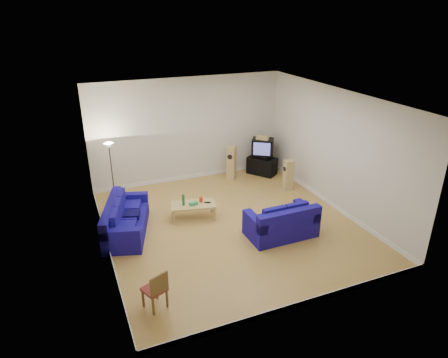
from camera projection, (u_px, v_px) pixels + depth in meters
name	position (u px, v px, depth m)	size (l,w,h in m)	color
room	(230.00, 168.00, 9.45)	(6.01, 6.51, 3.21)	olive
sofa_three_seat	(124.00, 222.00, 9.61)	(1.45, 2.21, 0.79)	#0A025F
sofa_loveseat	(282.00, 225.00, 9.46)	(1.62, 0.91, 0.81)	#0A025F
coffee_table	(193.00, 206.00, 10.25)	(1.22, 0.79, 0.41)	tan
bottle	(183.00, 200.00, 10.11)	(0.07, 0.07, 0.30)	#197233
tissue_box	(193.00, 203.00, 10.16)	(0.21, 0.11, 0.08)	green
red_canister	(201.00, 200.00, 10.31)	(0.09, 0.09, 0.13)	red
remote	(207.00, 202.00, 10.28)	(0.17, 0.05, 0.02)	black
tv_stand	(262.00, 166.00, 13.06)	(0.91, 0.50, 0.55)	black
av_receiver	(264.00, 156.00, 12.91)	(0.47, 0.38, 0.11)	black
television	(263.00, 147.00, 12.85)	(0.83, 0.78, 0.52)	black
centre_speaker	(262.00, 138.00, 12.65)	(0.38, 0.15, 0.13)	tan
speaker_left	(231.00, 163.00, 12.56)	(0.40, 0.40, 1.08)	tan
speaker_right	(288.00, 175.00, 11.85)	(0.29, 0.23, 0.92)	tan
floor_lamp	(110.00, 153.00, 10.93)	(0.28, 0.28, 1.66)	black
dining_chair	(156.00, 289.00, 7.10)	(0.49, 0.49, 0.78)	brown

